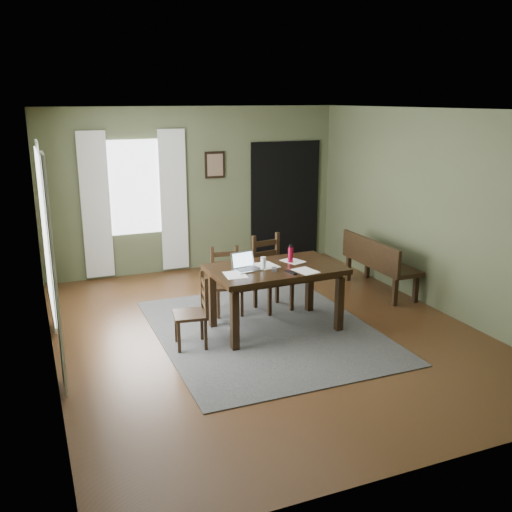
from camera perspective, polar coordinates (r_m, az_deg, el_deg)
name	(u,v)px	position (r m, az deg, el deg)	size (l,w,h in m)	color
ground	(265,331)	(7.22, 0.91, -7.53)	(5.00, 6.00, 0.01)	#492C16
room_shell	(266,188)	(6.72, 0.97, 6.80)	(5.02, 6.02, 2.71)	#525A3A
rug	(265,330)	(7.22, 0.91, -7.45)	(2.60, 3.20, 0.01)	#414141
dining_table	(276,275)	(7.04, 1.97, -1.87)	(1.65, 1.02, 0.81)	black
chair_end	(194,312)	(6.67, -6.20, -5.60)	(0.43, 0.43, 0.87)	black
chair_back_left	(227,282)	(7.66, -2.94, -2.60)	(0.44, 0.44, 0.89)	black
chair_back_right	(271,274)	(7.80, 1.55, -1.80)	(0.51, 0.51, 1.02)	black
bench	(377,260)	(8.69, 12.02, -0.41)	(0.47, 1.45, 0.82)	black
laptop	(245,265)	(6.88, -1.08, -0.92)	(0.34, 0.29, 0.21)	#B7B7BC
computer_mouse	(274,270)	(6.84, 1.83, -1.36)	(0.06, 0.10, 0.03)	#3F3F42
tv_remote	(291,272)	(6.76, 3.53, -1.64)	(0.05, 0.18, 0.02)	black
drinking_glass	(263,263)	(6.91, 0.74, -0.68)	(0.07, 0.07, 0.15)	silver
water_bottle	(290,254)	(7.18, 3.47, 0.18)	(0.08, 0.08, 0.23)	#A70C2E
paper_a	(235,275)	(6.69, -2.08, -1.90)	(0.24, 0.32, 0.00)	white
paper_b	(306,271)	(6.86, 4.98, -1.49)	(0.23, 0.30, 0.00)	white
paper_c	(266,265)	(7.06, 1.02, -0.94)	(0.24, 0.32, 0.00)	white
paper_d	(293,261)	(7.26, 3.70, -0.51)	(0.22, 0.28, 0.00)	white
window_left	(44,232)	(6.46, -20.40, 2.27)	(0.01, 1.30, 1.70)	white
window_back	(134,187)	(9.32, -12.06, 6.72)	(1.00, 0.01, 1.50)	white
curtain_left_near	(54,276)	(5.72, -19.51, -1.86)	(0.03, 0.48, 2.30)	silver
curtain_left_far	(46,238)	(7.31, -20.26, 1.73)	(0.03, 0.48, 2.30)	silver
curtain_back_left	(96,206)	(9.25, -15.73, 4.83)	(0.44, 0.03, 2.30)	silver
curtain_back_right	(174,201)	(9.46, -8.24, 5.49)	(0.44, 0.03, 2.30)	silver
framed_picture	(215,165)	(9.61, -4.14, 9.07)	(0.34, 0.03, 0.44)	black
doorway_back	(285,201)	(10.18, 2.93, 5.48)	(1.30, 0.03, 2.10)	black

